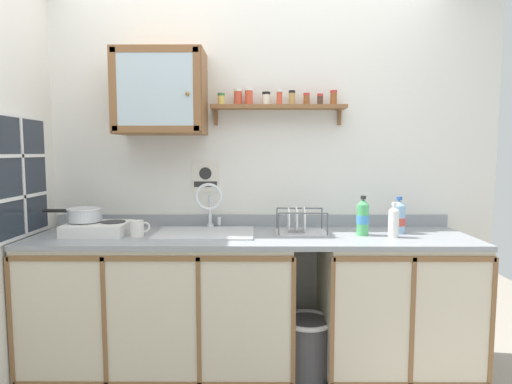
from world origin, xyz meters
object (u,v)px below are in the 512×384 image
Objects in this scene: wall_cabinet at (161,93)px; bottle_soda_green_2 at (363,217)px; bottle_water_blue_1 at (399,217)px; hot_plate_stove at (98,228)px; trash_bin at (307,350)px; saucepan at (84,214)px; bottle_opaque_white_0 at (394,222)px; mug at (138,228)px; sink at (206,236)px; warning_sign at (205,177)px; dish_rack at (299,227)px.

bottle_soda_green_2 is at bearing -7.69° from wall_cabinet.
bottle_water_blue_1 is 0.25m from bottle_soda_green_2.
hot_plate_stove is at bearing -178.65° from bottle_water_blue_1.
bottle_water_blue_1 is 0.55× the size of trash_bin.
saucepan is 1.88m from bottle_opaque_white_0.
bottle_opaque_white_0 reaches higher than mug.
hot_plate_stove is at bearing 176.56° from trash_bin.
mug is 0.28× the size of trash_bin.
sink is at bearing 174.15° from bottle_opaque_white_0.
saucepan is 1.76× the size of bottle_opaque_white_0.
bottle_opaque_white_0 is 1.63m from wall_cabinet.
trash_bin is (0.91, -0.22, -1.57)m from wall_cabinet.
sink is 0.44m from warning_sign.
dish_rack is at bearing -24.10° from warning_sign.
bottle_water_blue_1 reaches higher than dish_rack.
warning_sign reaches higher than sink.
mug is at bearing -175.30° from dish_rack.
hot_plate_stove reaches higher than trash_bin.
saucepan reaches higher than trash_bin.
wall_cabinet is at bearing 170.64° from bottle_opaque_white_0.
bottle_water_blue_1 is (1.85, 0.04, 0.06)m from hot_plate_stove.
saucepan is at bearing 178.55° from bottle_soda_green_2.
trash_bin is (-0.57, -0.12, -0.80)m from bottle_water_blue_1.
bottle_soda_green_2 is (-0.17, 0.06, 0.02)m from bottle_opaque_white_0.
bottle_water_blue_1 reaches higher than hot_plate_stove.
wall_cabinet reaches higher than trash_bin.
hot_plate_stove is at bearing -178.90° from dish_rack.
hot_plate_stove is 1.75× the size of bottle_opaque_white_0.
wall_cabinet reaches higher than dish_rack.
bottle_opaque_white_0 is at bearing -21.22° from bottle_soda_green_2.
wall_cabinet reaches higher than bottle_opaque_white_0.
warning_sign reaches higher than dish_rack.
trash_bin is at bearing -29.70° from warning_sign.
saucepan reaches higher than mug.
sink is at bearing 179.41° from dish_rack.
dish_rack is 0.56× the size of wall_cabinet.
mug is (-1.59, -0.10, -0.05)m from bottle_water_blue_1.
dish_rack is (-0.62, -0.02, -0.06)m from bottle_water_blue_1.
mug is at bearing 178.92° from bottle_opaque_white_0.
warning_sign is at bearing 25.34° from hot_plate_stove.
warning_sign is (-0.03, 0.27, 0.35)m from sink.
hot_plate_stove is 1.62m from bottle_soda_green_2.
dish_rack reaches higher than mug.
dish_rack is at bearing 4.70° from mug.
sink is at bearing 170.29° from trash_bin.
hot_plate_stove is 0.93m from wall_cabinet.
wall_cabinet is 0.62m from warning_sign.
trash_bin is (0.62, -0.11, -0.68)m from sink.
dish_rack is 1.51× the size of warning_sign.
hot_plate_stove is 0.87× the size of trash_bin.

